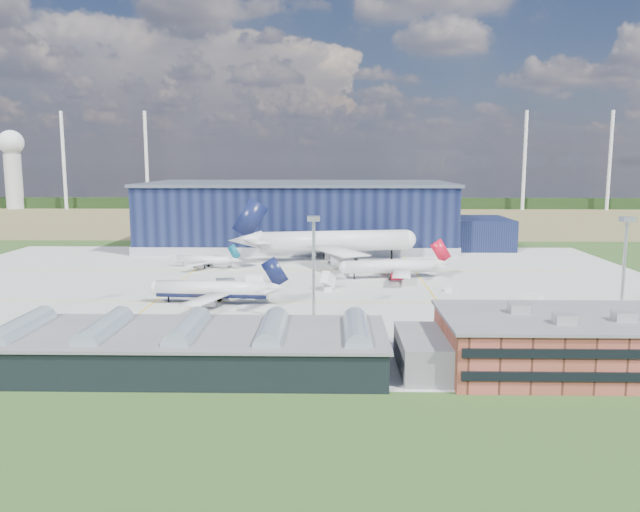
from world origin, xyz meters
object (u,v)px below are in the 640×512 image
at_px(light_mast_center, 314,252).
at_px(gse_tug_a, 310,324).
at_px(gse_van_b, 532,298).
at_px(car_a, 515,346).
at_px(gse_tug_b, 195,303).
at_px(light_mast_east, 625,253).
at_px(airliner_widebody, 334,230).
at_px(airliner_navy, 212,281).
at_px(ops_building, 582,343).
at_px(gse_cart_b, 344,276).
at_px(gse_cart_a, 449,289).
at_px(gse_van_a, 255,278).
at_px(airstair, 328,284).
at_px(hangar, 305,218).
at_px(car_b, 459,346).
at_px(gse_van_c, 368,340).
at_px(airliner_regional, 204,256).
at_px(airliner_red, 391,260).

relative_size(light_mast_center, gse_tug_a, 5.77).
height_order(gse_tug_a, gse_van_b, gse_van_b).
height_order(gse_van_b, car_a, gse_van_b).
xyz_separation_m(gse_tug_b, car_a, (66.77, -33.56, -0.02)).
bearing_deg(light_mast_east, gse_tug_b, 170.61).
height_order(airliner_widebody, car_a, airliner_widebody).
xyz_separation_m(light_mast_center, airliner_navy, (-25.26, 18.00, -9.69)).
distance_m(ops_building, gse_cart_b, 91.48).
bearing_deg(gse_tug_b, gse_cart_a, 30.32).
xyz_separation_m(gse_van_a, airstair, (21.19, -10.36, 0.59)).
xyz_separation_m(gse_cart_a, gse_cart_b, (-27.70, 19.61, -0.06)).
xyz_separation_m(hangar, ops_building, (52.20, -154.81, -6.82)).
xyz_separation_m(gse_tug_a, gse_van_a, (-17.66, 49.48, 0.27)).
xyz_separation_m(car_a, car_b, (-10.39, 0.00, -0.06)).
bearing_deg(light_mast_center, gse_van_c, -56.29).
bearing_deg(gse_van_a, gse_cart_b, -73.38).
xyz_separation_m(airliner_widebody, gse_van_b, (48.43, -64.38, -9.65)).
relative_size(light_mast_center, gse_van_c, 5.24).
distance_m(gse_tug_b, gse_van_c, 50.72).
height_order(hangar, airliner_regional, hangar).
height_order(light_mast_east, gse_van_a, light_mast_east).
distance_m(gse_tug_b, car_a, 74.73).
relative_size(gse_cart_a, car_a, 0.80).
bearing_deg(gse_cart_a, airliner_navy, -148.41).
bearing_deg(airstair, airliner_widebody, 111.29).
bearing_deg(gse_van_c, airliner_regional, 44.98).
relative_size(ops_building, car_a, 12.40).
height_order(hangar, gse_cart_b, hangar).
height_order(airliner_red, car_b, airliner_red).
bearing_deg(car_a, gse_tug_b, 65.40).
xyz_separation_m(gse_van_c, airstair, (-7.84, 51.39, 0.63)).
height_order(airliner_red, airliner_widebody, airliner_widebody).
bearing_deg(gse_van_b, airliner_navy, 126.27).
bearing_deg(airliner_widebody, car_b, -87.41).
distance_m(light_mast_center, car_a, 44.36).
distance_m(gse_tug_a, gse_van_a, 52.54).
height_order(gse_van_a, gse_cart_a, gse_van_a).
relative_size(gse_cart_a, car_b, 0.86).
relative_size(airliner_regional, gse_tug_b, 8.00).
height_order(gse_van_b, gse_cart_b, gse_van_b).
xyz_separation_m(light_mast_east, gse_van_a, (-83.36, 45.75, -14.33)).
bearing_deg(ops_building, airstair, 122.82).
relative_size(light_mast_center, gse_cart_b, 8.44).
distance_m(hangar, car_b, 147.34).
xyz_separation_m(airliner_red, gse_van_b, (31.85, -31.38, -4.55)).
distance_m(gse_tug_a, gse_cart_b, 57.53).
bearing_deg(hangar, gse_van_b, -60.01).
xyz_separation_m(airliner_regional, gse_cart_a, (72.97, -36.37, -3.31)).
relative_size(light_mast_east, gse_van_c, 5.24).
height_order(ops_building, light_mast_east, light_mast_east).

